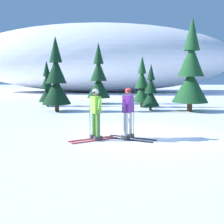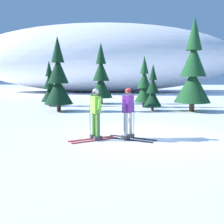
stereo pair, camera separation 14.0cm
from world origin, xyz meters
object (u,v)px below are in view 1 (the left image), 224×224
pine_tree_center_left (99,78)px  pine_tree_center (142,86)px  pine_tree_far_left (47,87)px  pine_tree_right (191,73)px  skier_purple_jacket (128,112)px  pine_tree_center_right (151,91)px  skier_lime_jacket (96,114)px  pine_tree_left (56,80)px

pine_tree_center_left → pine_tree_center: 3.97m
pine_tree_far_left → pine_tree_right: pine_tree_right is taller
skier_purple_jacket → pine_tree_center_right: size_ratio=0.61×
skier_lime_jacket → pine_tree_right: size_ratio=0.31×
skier_lime_jacket → pine_tree_center: (2.43, 10.17, 0.58)m
skier_lime_jacket → pine_tree_left: size_ratio=0.38×
skier_lime_jacket → pine_tree_center: 10.47m
pine_tree_center_right → skier_lime_jacket: bearing=-109.0°
pine_tree_far_left → pine_tree_center_right: size_ratio=1.11×
pine_tree_center_left → pine_tree_center_right: size_ratio=1.62×
pine_tree_left → pine_tree_far_left: bearing=114.1°
skier_purple_jacket → pine_tree_center_left: pine_tree_center_left is taller
pine_tree_right → pine_tree_center_left: bearing=141.8°
pine_tree_center_left → pine_tree_center: size_ratio=1.34×
pine_tree_far_left → pine_tree_center: 6.79m
skier_lime_jacket → pine_tree_left: pine_tree_left is taller
pine_tree_center_left → skier_lime_jacket: bearing=-86.5°
skier_purple_jacket → pine_tree_center_left: bearing=98.7°
skier_lime_jacket → pine_tree_center_right: size_ratio=0.60×
pine_tree_center_left → pine_tree_center_right: pine_tree_center_left is taller
pine_tree_center_left → pine_tree_center_right: bearing=-50.3°
pine_tree_left → pine_tree_center_right: size_ratio=1.56×
pine_tree_far_left → pine_tree_center_left: 4.09m
pine_tree_far_left → pine_tree_right: 9.99m
skier_lime_jacket → pine_tree_center: size_ratio=0.49×
pine_tree_right → pine_tree_far_left: bearing=163.6°
skier_purple_jacket → pine_tree_far_left: size_ratio=0.55×
pine_tree_far_left → skier_lime_jacket: bearing=-67.7°
pine_tree_center → pine_tree_far_left: bearing=176.3°
pine_tree_left → pine_tree_right: 8.21m
pine_tree_center_right → pine_tree_right: (2.37, -0.36, 1.14)m
skier_lime_jacket → pine_tree_center_left: (-0.76, 12.48, 1.08)m
pine_tree_far_left → pine_tree_center_left: size_ratio=0.69×
pine_tree_left → pine_tree_center: 6.02m
pine_tree_far_left → pine_tree_left: (1.34, -2.99, 0.55)m
pine_tree_center_left → pine_tree_right: size_ratio=0.84×
pine_tree_left → skier_lime_jacket: bearing=-68.5°
pine_tree_left → pine_tree_right: bearing=1.3°
skier_lime_jacket → pine_tree_far_left: size_ratio=0.54×
pine_tree_left → pine_tree_right: pine_tree_right is taller
pine_tree_right → skier_purple_jacket: bearing=-118.1°
pine_tree_center_left → pine_tree_center_right: (3.58, -4.31, -0.76)m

